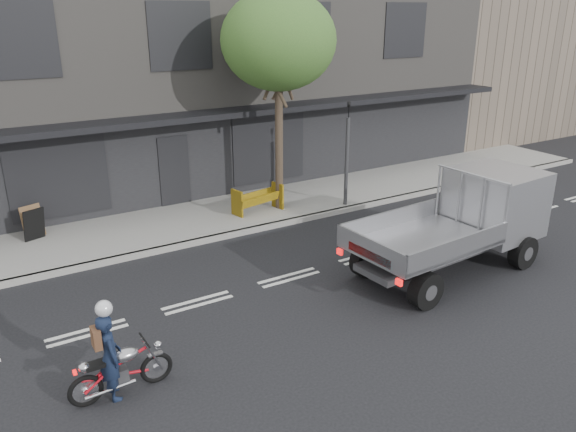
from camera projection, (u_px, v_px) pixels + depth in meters
The scene contains 12 objects.
ground at pixel (289, 278), 13.71m from camera, with size 80.00×80.00×0.00m, color black.
sidewalk at pixel (210, 217), 17.45m from camera, with size 32.00×3.20×0.15m, color gray.
kerb at pixel (233, 234), 16.16m from camera, with size 32.00×0.20×0.15m, color gray.
building_main at pixel (135, 69), 21.37m from camera, with size 26.00×10.00×8.00m, color slate.
building_neighbour at pixel (493, 31), 30.77m from camera, with size 14.00×10.00×10.00m, color brown.
street_tree at pixel (278, 41), 16.31m from camera, with size 3.40×3.40×6.74m.
traffic_light_pole at pixel (347, 160), 17.86m from camera, with size 0.12×0.12×3.50m.
motorcycle at pixel (121, 369), 9.44m from camera, with size 1.79×0.52×0.92m.
rider at pixel (110, 357), 9.26m from camera, with size 0.57×0.37×1.55m, color #121C33.
flatbed_ute at pixel (482, 209), 14.21m from camera, with size 5.42×2.50×2.45m.
construction_barrier at pixel (261, 201), 17.39m from camera, with size 1.55×0.62×0.87m, color yellow, non-canonical shape.
sandwich_board at pixel (34, 225), 15.39m from camera, with size 0.58×0.39×0.92m, color black, non-canonical shape.
Camera 1 is at (-6.43, -10.52, 6.17)m, focal length 35.00 mm.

